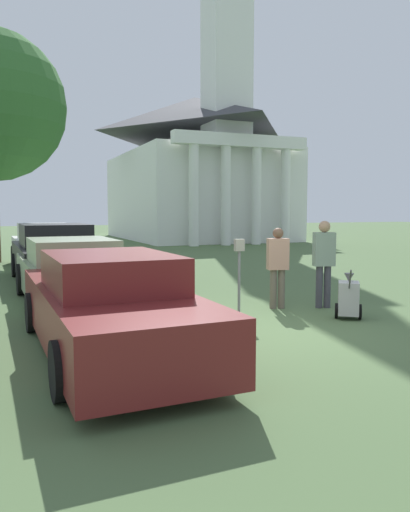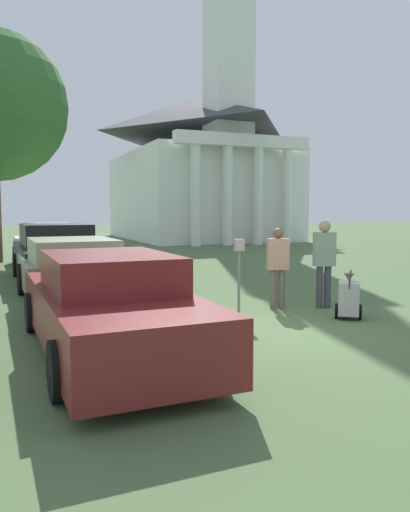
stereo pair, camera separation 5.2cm
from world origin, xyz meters
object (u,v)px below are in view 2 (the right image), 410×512
at_px(parked_car_maroon, 107,306).
at_px(person_supervisor, 324,258).
at_px(parked_car_white, 46,248).
at_px(equipment_cart, 348,298).
at_px(church, 200,157).
at_px(parked_car_sage, 72,273).
at_px(parked_car_black, 56,255).
at_px(person_worker, 278,263).
at_px(parking_meter, 239,263).

xyz_separation_m(parked_car_maroon, person_supervisor, (4.71, 1.55, 0.36)).
xyz_separation_m(parked_car_maroon, parked_car_white, (0.00, 10.89, 0.06)).
distance_m(equipment_cart, church, 26.79).
xyz_separation_m(parked_car_sage, church, (11.45, 21.91, 5.03)).
height_order(parked_car_sage, parked_car_black, parked_car_black).
relative_size(parked_car_maroon, parked_car_white, 0.99).
height_order(parked_car_sage, church, church).
bearing_deg(parked_car_sage, person_worker, -30.23).
xyz_separation_m(parked_car_white, person_supervisor, (4.71, -9.34, 0.30)).
bearing_deg(church, parking_meter, -109.69).
bearing_deg(parked_car_sage, person_supervisor, -28.44).
relative_size(parked_car_black, parking_meter, 3.58).
xyz_separation_m(parking_meter, equipment_cart, (1.81, -0.86, -0.62)).
bearing_deg(parking_meter, parked_car_sage, 136.61).
distance_m(parked_car_sage, equipment_cart, 5.66).
distance_m(parked_car_sage, church, 25.23).
xyz_separation_m(parked_car_maroon, church, (11.45, 25.81, 5.04)).
xyz_separation_m(parked_car_white, equipment_cart, (4.51, -10.40, -0.33)).
height_order(equipment_cart, church, church).
distance_m(person_supervisor, equipment_cart, 1.25).
bearing_deg(parked_car_sage, church, 60.58).
height_order(parked_car_sage, parked_car_white, parked_car_white).
bearing_deg(parked_car_sage, parked_car_black, 88.18).
relative_size(parked_car_white, church, 0.21).
bearing_deg(person_supervisor, parked_car_white, -47.07).
height_order(parked_car_sage, person_supervisor, person_supervisor).
distance_m(parked_car_sage, person_supervisor, 5.28).
distance_m(parked_car_sage, person_worker, 4.34).
xyz_separation_m(parked_car_sage, parked_car_white, (0.00, 6.99, 0.05)).
distance_m(parked_car_black, person_worker, 6.73).
xyz_separation_m(parked_car_black, person_worker, (3.81, -5.55, 0.18)).
relative_size(parking_meter, person_supervisor, 0.82).
height_order(parked_car_maroon, person_supervisor, person_supervisor).
xyz_separation_m(parked_car_sage, parking_meter, (2.70, -2.55, 0.35)).
height_order(parked_car_sage, parking_meter, parking_meter).
bearing_deg(parking_meter, parked_car_white, 105.81).
distance_m(person_worker, equipment_cart, 1.62).
bearing_deg(parked_car_white, person_supervisor, -65.09).
relative_size(parking_meter, equipment_cart, 1.47).
relative_size(parked_car_sage, parking_meter, 3.56).
height_order(parked_car_black, equipment_cart, parked_car_black).
bearing_deg(person_worker, equipment_cart, 132.84).
bearing_deg(equipment_cart, parked_car_sage, 179.05).
distance_m(person_worker, church, 25.60).
height_order(person_supervisor, church, church).
height_order(person_worker, person_supervisor, person_supervisor).
bearing_deg(parked_car_sage, equipment_cart, -38.99).
height_order(parked_car_maroon, equipment_cart, parked_car_maroon).
xyz_separation_m(parked_car_maroon, parking_meter, (2.70, 1.35, 0.35)).
distance_m(person_supervisor, church, 25.62).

